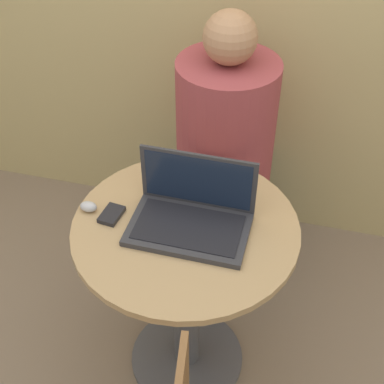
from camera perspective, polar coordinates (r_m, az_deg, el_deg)
The scene contains 6 objects.
ground_plane at distance 2.31m, azimuth -0.53°, elevation -17.25°, with size 12.00×12.00×0.00m, color #7F6B56.
round_table at distance 1.88m, azimuth -0.63°, elevation -8.88°, with size 0.73×0.73×0.77m.
laptop at distance 1.67m, azimuth -0.04°, elevation -2.32°, with size 0.38×0.24×0.22m.
cell_phone at distance 1.74m, azimuth -8.57°, elevation -2.39°, with size 0.07×0.10×0.02m.
computer_mouse at distance 1.77m, azimuth -10.98°, elevation -1.54°, with size 0.06×0.04×0.03m.
person_seated at distance 2.35m, azimuth 3.63°, elevation 2.78°, with size 0.40×0.62×1.24m.
Camera 1 is at (0.32, -1.16, 1.97)m, focal length 50.00 mm.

